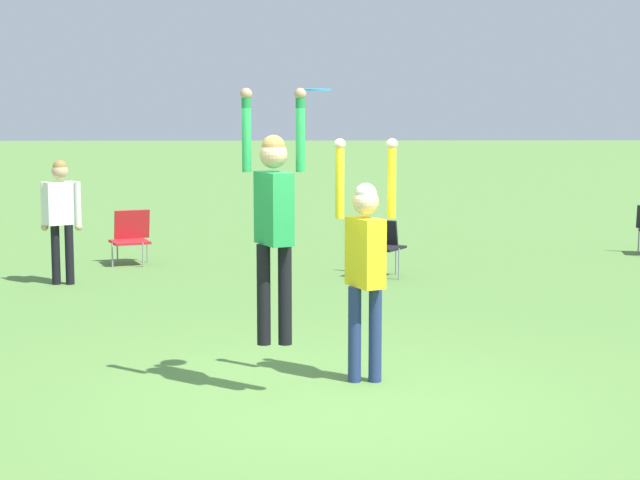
% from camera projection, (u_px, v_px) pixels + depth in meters
% --- Properties ---
extents(ground_plane, '(120.00, 120.00, 0.00)m').
position_uv_depth(ground_plane, '(321.00, 399.00, 9.24)').
color(ground_plane, '#56843D').
extents(person_jumping, '(0.56, 0.46, 2.23)m').
position_uv_depth(person_jumping, '(274.00, 209.00, 9.19)').
color(person_jumping, black).
rests_on(person_jumping, ground_plane).
extents(person_defending, '(0.57, 0.46, 2.23)m').
position_uv_depth(person_defending, '(365.00, 253.00, 9.66)').
color(person_defending, navy).
rests_on(person_defending, ground_plane).
extents(frisbee, '(0.25, 0.26, 0.02)m').
position_uv_depth(frisbee, '(316.00, 90.00, 9.18)').
color(frisbee, '#2D9EDB').
extents(camping_chair_0, '(0.72, 0.78, 0.84)m').
position_uv_depth(camping_chair_0, '(131.00, 235.00, 16.83)').
color(camping_chair_0, gray).
rests_on(camping_chair_0, ground_plane).
extents(camping_chair_1, '(0.76, 0.83, 0.82)m').
position_uv_depth(camping_chair_1, '(381.00, 242.00, 15.64)').
color(camping_chair_1, gray).
rests_on(camping_chair_1, ground_plane).
extents(person_spectator_near, '(0.58, 0.40, 1.75)m').
position_uv_depth(person_spectator_near, '(61.00, 210.00, 14.86)').
color(person_spectator_near, black).
rests_on(person_spectator_near, ground_plane).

